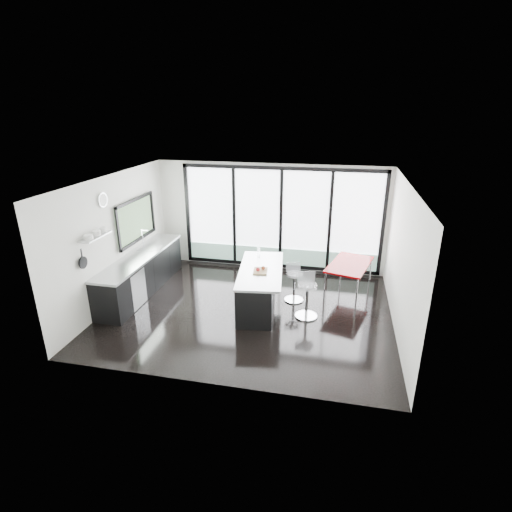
% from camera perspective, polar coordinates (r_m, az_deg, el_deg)
% --- Properties ---
extents(floor, '(6.00, 5.00, 0.00)m').
position_cam_1_polar(floor, '(8.72, -1.07, -7.72)').
color(floor, black).
rests_on(floor, ground).
extents(ceiling, '(6.00, 5.00, 0.00)m').
position_cam_1_polar(ceiling, '(7.78, -1.21, 10.70)').
color(ceiling, white).
rests_on(ceiling, wall_back).
extents(wall_back, '(6.00, 0.09, 2.80)m').
position_cam_1_polar(wall_back, '(10.44, 3.43, 4.70)').
color(wall_back, silver).
rests_on(wall_back, ground).
extents(wall_front, '(6.00, 0.00, 2.80)m').
position_cam_1_polar(wall_front, '(5.94, -6.68, -7.10)').
color(wall_front, silver).
rests_on(wall_front, ground).
extents(wall_left, '(0.26, 5.00, 2.80)m').
position_cam_1_polar(wall_left, '(9.43, -18.67, 3.68)').
color(wall_left, silver).
rests_on(wall_left, ground).
extents(wall_right, '(0.00, 5.00, 2.80)m').
position_cam_1_polar(wall_right, '(8.04, 20.16, -0.63)').
color(wall_right, silver).
rests_on(wall_right, ground).
extents(counter_cabinets, '(0.69, 3.24, 1.36)m').
position_cam_1_polar(counter_cabinets, '(9.75, -16.03, -2.35)').
color(counter_cabinets, black).
rests_on(counter_cabinets, floor).
extents(island, '(1.18, 2.25, 1.14)m').
position_cam_1_polar(island, '(8.71, 0.21, -4.46)').
color(island, black).
rests_on(island, floor).
extents(bar_stool_near, '(0.58, 0.58, 0.74)m').
position_cam_1_polar(bar_stool_near, '(8.36, 7.27, -6.36)').
color(bar_stool_near, silver).
rests_on(bar_stool_near, floor).
extents(bar_stool_far, '(0.55, 0.55, 0.67)m').
position_cam_1_polar(bar_stool_far, '(9.01, 5.47, -4.41)').
color(bar_stool_far, silver).
rests_on(bar_stool_far, floor).
extents(red_table, '(1.16, 1.59, 0.76)m').
position_cam_1_polar(red_table, '(9.51, 13.07, -3.19)').
color(red_table, '#840001').
rests_on(red_table, floor).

